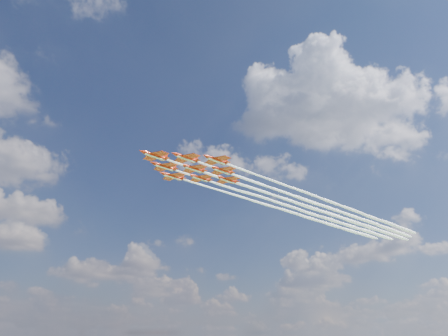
{
  "coord_description": "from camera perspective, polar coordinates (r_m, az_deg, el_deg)",
  "views": [
    {
      "loc": [
        -81.3,
        -131.75,
        16.64
      ],
      "look_at": [
        11.15,
        -4.1,
        76.28
      ],
      "focal_mm": 35.0,
      "sensor_mm": 36.0,
      "label": 1
    }
  ],
  "objects": [
    {
      "name": "jet_row3_port",
      "position": [
        212.13,
        13.66,
        -4.3
      ],
      "size": [
        155.8,
        30.76,
        3.02
      ],
      "rotation": [
        0.0,
        0.0,
        0.16
      ],
      "color": "red"
    },
    {
      "name": "jet_row4_starb",
      "position": [
        229.01,
        10.92,
        -5.71
      ],
      "size": [
        155.8,
        30.76,
        3.02
      ],
      "rotation": [
        0.0,
        0.0,
        0.16
      ],
      "color": "red"
    },
    {
      "name": "jet_row2_port",
      "position": [
        207.91,
        10.9,
        -4.19
      ],
      "size": [
        155.8,
        30.76,
        3.02
      ],
      "rotation": [
        0.0,
        0.0,
        0.16
      ],
      "color": "red"
    },
    {
      "name": "jet_row3_starb",
      "position": [
        225.25,
        8.32,
        -5.62
      ],
      "size": [
        155.8,
        30.76,
        3.02
      ],
      "rotation": [
        0.0,
        0.0,
        0.16
      ],
      "color": "red"
    },
    {
      "name": "jet_row3_centre",
      "position": [
        218.44,
        10.91,
        -4.99
      ],
      "size": [
        155.8,
        30.76,
        3.02
      ],
      "rotation": [
        0.0,
        0.0,
        0.16
      ],
      "color": "red"
    },
    {
      "name": "jet_lead",
      "position": [
        204.19,
        8.03,
        -4.06
      ],
      "size": [
        155.8,
        30.76,
        3.02
      ],
      "rotation": [
        0.0,
        0.0,
        0.16
      ],
      "color": "red"
    },
    {
      "name": "jet_row2_starb",
      "position": [
        214.7,
        8.18,
        -4.88
      ],
      "size": [
        155.8,
        30.76,
        3.02
      ],
      "rotation": [
        0.0,
        0.0,
        0.16
      ],
      "color": "red"
    },
    {
      "name": "jet_tail",
      "position": [
        233.23,
        13.44,
        -5.79
      ],
      "size": [
        155.8,
        30.76,
        3.02
      ],
      "rotation": [
        0.0,
        0.0,
        0.16
      ],
      "color": "red"
    },
    {
      "name": "jet_row4_port",
      "position": [
        222.66,
        13.54,
        -5.08
      ],
      "size": [
        155.8,
        30.76,
        3.02
      ],
      "rotation": [
        0.0,
        0.0,
        0.16
      ],
      "color": "red"
    }
  ]
}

